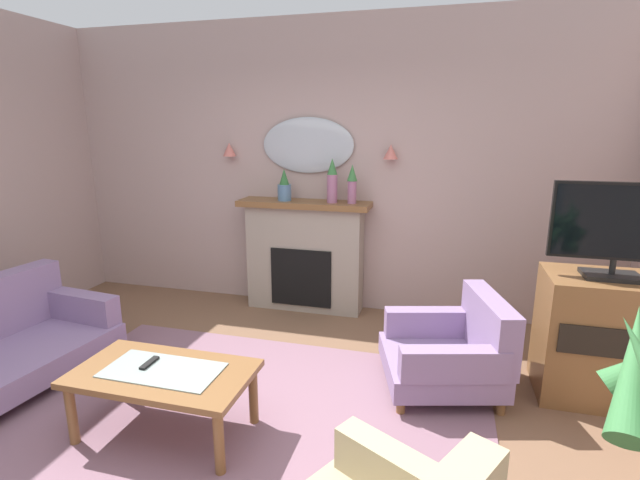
{
  "coord_description": "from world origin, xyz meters",
  "views": [
    {
      "loc": [
        1.19,
        -2.23,
        1.9
      ],
      "look_at": [
        0.25,
        1.23,
        1.02
      ],
      "focal_mm": 26.18,
      "sensor_mm": 36.0,
      "label": 1
    }
  ],
  "objects": [
    {
      "name": "tv_cabinet",
      "position": [
        2.31,
        1.21,
        0.45
      ],
      "size": [
        0.8,
        0.57,
        0.9
      ],
      "color": "brown",
      "rests_on": "ground"
    },
    {
      "name": "mantel_vase_centre",
      "position": [
        -0.39,
        2.23,
        1.3
      ],
      "size": [
        0.14,
        0.14,
        0.32
      ],
      "color": "#4C7093",
      "rests_on": "fireplace"
    },
    {
      "name": "wall_mirror",
      "position": [
        -0.19,
        2.4,
        1.71
      ],
      "size": [
        0.96,
        0.06,
        0.56
      ],
      "primitive_type": "ellipsoid",
      "color": "#B2BCC6"
    },
    {
      "name": "patterned_rug",
      "position": [
        0.0,
        0.2,
        0.01
      ],
      "size": [
        3.2,
        2.4,
        0.01
      ],
      "primitive_type": "cube",
      "color": "#7F5B6B",
      "rests_on": "ground"
    },
    {
      "name": "tv_remote",
      "position": [
        -0.54,
        0.05,
        0.45
      ],
      "size": [
        0.04,
        0.16,
        0.02
      ],
      "primitive_type": "cube",
      "color": "black",
      "rests_on": "coffee_table"
    },
    {
      "name": "coffee_table",
      "position": [
        -0.42,
        0.02,
        0.38
      ],
      "size": [
        1.1,
        0.6,
        0.45
      ],
      "color": "brown",
      "rests_on": "ground"
    },
    {
      "name": "wall_sconce_left",
      "position": [
        -1.04,
        2.35,
        1.66
      ],
      "size": [
        0.14,
        0.14,
        0.14
      ],
      "primitive_type": "cone",
      "color": "#D17066"
    },
    {
      "name": "floor",
      "position": [
        0.0,
        0.0,
        -0.05
      ],
      "size": [
        6.73,
        5.87,
        0.1
      ],
      "primitive_type": "cube",
      "color": "brown",
      "rests_on": "ground"
    },
    {
      "name": "wall_sconce_right",
      "position": [
        0.66,
        2.35,
        1.66
      ],
      "size": [
        0.14,
        0.14,
        0.14
      ],
      "primitive_type": "cone",
      "color": "#D17066"
    },
    {
      "name": "mantel_vase_right",
      "position": [
        0.11,
        2.23,
        1.38
      ],
      "size": [
        0.1,
        0.1,
        0.44
      ],
      "color": "#9E6084",
      "rests_on": "fireplace"
    },
    {
      "name": "mantel_vase_left",
      "position": [
        0.31,
        2.23,
        1.36
      ],
      "size": [
        0.1,
        0.1,
        0.38
      ],
      "color": "#9E6084",
      "rests_on": "fireplace"
    },
    {
      "name": "fireplace",
      "position": [
        -0.19,
        2.26,
        0.57
      ],
      "size": [
        1.36,
        0.36,
        1.16
      ],
      "color": "gray",
      "rests_on": "ground"
    },
    {
      "name": "tv_flatscreen",
      "position": [
        2.31,
        1.19,
        1.25
      ],
      "size": [
        0.84,
        0.24,
        0.65
      ],
      "color": "black",
      "rests_on": "tv_cabinet"
    },
    {
      "name": "wall_back",
      "position": [
        0.0,
        2.48,
        1.48
      ],
      "size": [
        6.73,
        0.1,
        2.95
      ],
      "primitive_type": "cube",
      "color": "#B29993",
      "rests_on": "ground"
    },
    {
      "name": "armchair_by_coffee_table",
      "position": [
        1.32,
        1.05,
        0.31
      ],
      "size": [
        1.0,
        0.99,
        0.71
      ],
      "color": "gray",
      "rests_on": "ground"
    }
  ]
}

